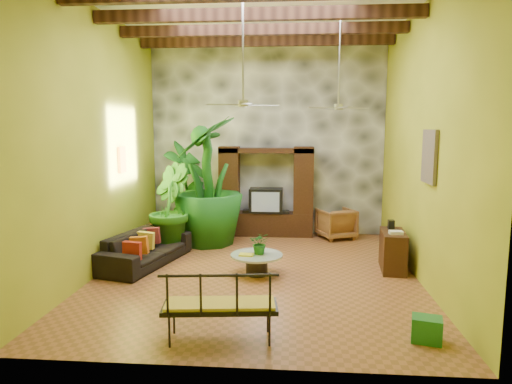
# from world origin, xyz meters

# --- Properties ---
(ground) EXTENTS (7.00, 7.00, 0.00)m
(ground) POSITION_xyz_m (0.00, 0.00, 0.00)
(ground) COLOR brown
(ground) RESTS_ON ground
(ceiling) EXTENTS (6.00, 7.00, 0.02)m
(ceiling) POSITION_xyz_m (0.00, 0.00, 5.00)
(ceiling) COLOR silver
(ceiling) RESTS_ON back_wall
(back_wall) EXTENTS (6.00, 0.02, 5.00)m
(back_wall) POSITION_xyz_m (0.00, 3.50, 2.50)
(back_wall) COLOR olive
(back_wall) RESTS_ON ground
(left_wall) EXTENTS (0.02, 7.00, 5.00)m
(left_wall) POSITION_xyz_m (-3.00, 0.00, 2.50)
(left_wall) COLOR olive
(left_wall) RESTS_ON ground
(right_wall) EXTENTS (0.02, 7.00, 5.00)m
(right_wall) POSITION_xyz_m (3.00, 0.00, 2.50)
(right_wall) COLOR olive
(right_wall) RESTS_ON ground
(stone_accent_wall) EXTENTS (5.98, 0.10, 4.98)m
(stone_accent_wall) POSITION_xyz_m (0.00, 3.44, 2.50)
(stone_accent_wall) COLOR #3F4148
(stone_accent_wall) RESTS_ON ground
(ceiling_beams) EXTENTS (5.95, 5.36, 0.22)m
(ceiling_beams) POSITION_xyz_m (0.00, 0.00, 4.78)
(ceiling_beams) COLOR #3B1F12
(ceiling_beams) RESTS_ON ceiling
(entertainment_center) EXTENTS (2.40, 0.55, 2.30)m
(entertainment_center) POSITION_xyz_m (0.00, 3.14, 0.97)
(entertainment_center) COLOR black
(entertainment_center) RESTS_ON ground
(ceiling_fan_front) EXTENTS (1.28, 1.28, 1.86)m
(ceiling_fan_front) POSITION_xyz_m (-0.20, -0.40, 3.40)
(ceiling_fan_front) COLOR #A2A2A7
(ceiling_fan_front) RESTS_ON ceiling
(ceiling_fan_back) EXTENTS (1.28, 1.28, 1.86)m
(ceiling_fan_back) POSITION_xyz_m (1.60, 1.20, 3.40)
(ceiling_fan_back) COLOR #A2A2A7
(ceiling_fan_back) RESTS_ON ceiling
(wall_art_mask) EXTENTS (0.06, 0.32, 0.55)m
(wall_art_mask) POSITION_xyz_m (-2.96, 1.00, 2.10)
(wall_art_mask) COLOR gold
(wall_art_mask) RESTS_ON left_wall
(wall_art_painting) EXTENTS (0.06, 0.70, 0.90)m
(wall_art_painting) POSITION_xyz_m (2.96, -0.60, 2.30)
(wall_art_painting) COLOR #21587A
(wall_art_painting) RESTS_ON right_wall
(sofa) EXTENTS (1.45, 2.46, 0.67)m
(sofa) POSITION_xyz_m (-2.30, 0.41, 0.34)
(sofa) COLOR black
(sofa) RESTS_ON ground
(wicker_armchair) EXTENTS (1.08, 1.09, 0.76)m
(wicker_armchair) POSITION_xyz_m (1.78, 2.95, 0.38)
(wicker_armchair) COLOR olive
(wicker_armchair) RESTS_ON ground
(tall_plant_a) EXTENTS (1.41, 1.55, 2.44)m
(tall_plant_a) POSITION_xyz_m (-2.06, 3.05, 1.22)
(tall_plant_a) COLOR #1A621C
(tall_plant_a) RESTS_ON ground
(tall_plant_b) EXTENTS (1.21, 1.34, 2.00)m
(tall_plant_b) POSITION_xyz_m (-2.10, 1.43, 1.00)
(tall_plant_b) COLOR #256B1C
(tall_plant_b) RESTS_ON ground
(tall_plant_c) EXTENTS (1.78, 1.78, 3.04)m
(tall_plant_c) POSITION_xyz_m (-1.34, 2.14, 1.52)
(tall_plant_c) COLOR #175717
(tall_plant_c) RESTS_ON ground
(coffee_table) EXTENTS (0.99, 0.99, 0.40)m
(coffee_table) POSITION_xyz_m (0.01, -0.09, 0.26)
(coffee_table) COLOR black
(coffee_table) RESTS_ON ground
(centerpiece_plant) EXTENTS (0.39, 0.34, 0.42)m
(centerpiece_plant) POSITION_xyz_m (0.08, -0.06, 0.61)
(centerpiece_plant) COLOR #185716
(centerpiece_plant) RESTS_ON coffee_table
(yellow_tray) EXTENTS (0.28, 0.21, 0.03)m
(yellow_tray) POSITION_xyz_m (-0.17, -0.19, 0.41)
(yellow_tray) COLOR #FFF61B
(yellow_tray) RESTS_ON coffee_table
(iron_bench) EXTENTS (1.55, 0.71, 0.57)m
(iron_bench) POSITION_xyz_m (-0.25, -2.88, 0.54)
(iron_bench) COLOR black
(iron_bench) RESTS_ON ground
(side_console) EXTENTS (0.52, 1.00, 0.77)m
(side_console) POSITION_xyz_m (2.65, 0.41, 0.39)
(side_console) COLOR #3C2413
(side_console) RESTS_ON ground
(green_bin) EXTENTS (0.44, 0.37, 0.33)m
(green_bin) POSITION_xyz_m (2.45, -2.64, 0.17)
(green_bin) COLOR #1F7623
(green_bin) RESTS_ON ground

